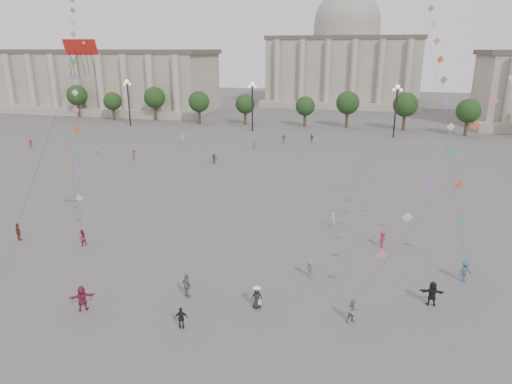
# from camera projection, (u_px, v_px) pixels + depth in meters

# --- Properties ---
(ground) EXTENTS (360.00, 360.00, 0.00)m
(ground) POSITION_uv_depth(u_px,v_px,m) (199.00, 304.00, 32.75)
(ground) COLOR #4E4C49
(ground) RESTS_ON ground
(hall_west) EXTENTS (84.00, 26.22, 17.20)m
(hall_west) POSITION_uv_depth(u_px,v_px,m) (78.00, 80.00, 134.98)
(hall_west) COLOR gray
(hall_west) RESTS_ON ground
(hall_central) EXTENTS (48.30, 34.30, 35.50)m
(hall_central) POSITION_uv_depth(u_px,v_px,m) (345.00, 59.00, 147.63)
(hall_central) COLOR gray
(hall_central) RESTS_ON ground
(tree_row) EXTENTS (137.12, 5.12, 8.00)m
(tree_row) POSITION_uv_depth(u_px,v_px,m) (326.00, 104.00, 103.06)
(tree_row) COLOR #322619
(tree_row) RESTS_ON ground
(lamp_post_far_west) EXTENTS (2.00, 0.90, 10.65)m
(lamp_post_far_west) POSITION_uv_depth(u_px,v_px,m) (128.00, 94.00, 106.00)
(lamp_post_far_west) COLOR #262628
(lamp_post_far_west) RESTS_ON ground
(lamp_post_mid_west) EXTENTS (2.00, 0.90, 10.65)m
(lamp_post_mid_west) POSITION_uv_depth(u_px,v_px,m) (252.00, 97.00, 98.72)
(lamp_post_mid_west) COLOR #262628
(lamp_post_mid_west) RESTS_ON ground
(lamp_post_mid_east) EXTENTS (2.00, 0.90, 10.65)m
(lamp_post_mid_east) POSITION_uv_depth(u_px,v_px,m) (396.00, 101.00, 91.45)
(lamp_post_mid_east) COLOR #262628
(lamp_post_mid_east) RESTS_ON ground
(person_crowd_0) EXTENTS (0.98, 0.96, 1.65)m
(person_crowd_0) POSITION_uv_depth(u_px,v_px,m) (312.00, 138.00, 88.51)
(person_crowd_0) COLOR navy
(person_crowd_0) RESTS_ON ground
(person_crowd_1) EXTENTS (0.91, 0.86, 1.49)m
(person_crowd_1) POSITION_uv_depth(u_px,v_px,m) (97.00, 149.00, 79.19)
(person_crowd_1) COLOR silver
(person_crowd_1) RESTS_ON ground
(person_crowd_2) EXTENTS (1.04, 1.23, 1.66)m
(person_crowd_2) POSITION_uv_depth(u_px,v_px,m) (31.00, 144.00, 83.46)
(person_crowd_2) COLOR maroon
(person_crowd_2) RESTS_ON ground
(person_crowd_3) EXTENTS (1.73, 0.66, 1.83)m
(person_crowd_3) POSITION_uv_depth(u_px,v_px,m) (432.00, 293.00, 32.33)
(person_crowd_3) COLOR black
(person_crowd_3) RESTS_ON ground
(person_crowd_4) EXTENTS (1.42, 1.06, 1.49)m
(person_crowd_4) POSITION_uv_depth(u_px,v_px,m) (254.00, 145.00, 83.04)
(person_crowd_4) COLOR #B8B8B3
(person_crowd_4) RESTS_ON ground
(person_crowd_6) EXTENTS (1.16, 0.96, 1.56)m
(person_crowd_6) POSITION_uv_depth(u_px,v_px,m) (310.00, 269.00, 36.23)
(person_crowd_6) COLOR slate
(person_crowd_6) RESTS_ON ground
(person_crowd_8) EXTENTS (1.03, 1.16, 1.56)m
(person_crowd_8) POSITION_uv_depth(u_px,v_px,m) (383.00, 239.00, 41.83)
(person_crowd_8) COLOR maroon
(person_crowd_8) RESTS_ON ground
(person_crowd_10) EXTENTS (0.47, 0.70, 1.90)m
(person_crowd_10) POSITION_uv_depth(u_px,v_px,m) (182.00, 139.00, 87.49)
(person_crowd_10) COLOR #BBBBB6
(person_crowd_10) RESTS_ON ground
(person_crowd_12) EXTENTS (1.53, 1.07, 1.59)m
(person_crowd_12) POSITION_uv_depth(u_px,v_px,m) (214.00, 158.00, 72.46)
(person_crowd_12) COLOR slate
(person_crowd_12) RESTS_ON ground
(person_crowd_13) EXTENTS (0.63, 0.64, 1.49)m
(person_crowd_13) POSITION_uv_depth(u_px,v_px,m) (333.00, 220.00, 46.65)
(person_crowd_13) COLOR #BBBAB6
(person_crowd_13) RESTS_ON ground
(person_crowd_16) EXTENTS (1.03, 0.55, 1.66)m
(person_crowd_16) POSITION_uv_depth(u_px,v_px,m) (284.00, 138.00, 88.34)
(person_crowd_16) COLOR slate
(person_crowd_16) RESTS_ON ground
(person_crowd_17) EXTENTS (1.09, 1.29, 1.74)m
(person_crowd_17) POSITION_uv_depth(u_px,v_px,m) (134.00, 155.00, 74.55)
(person_crowd_17) COLOR maroon
(person_crowd_17) RESTS_ON ground
(tourist_0) EXTENTS (1.10, 0.85, 1.74)m
(tourist_0) POSITION_uv_depth(u_px,v_px,m) (18.00, 232.00, 43.28)
(tourist_0) COLOR brown
(tourist_0) RESTS_ON ground
(tourist_2) EXTENTS (1.74, 1.40, 1.85)m
(tourist_2) POSITION_uv_depth(u_px,v_px,m) (82.00, 298.00, 31.70)
(tourist_2) COLOR maroon
(tourist_2) RESTS_ON ground
(tourist_3) EXTENTS (1.16, 0.98, 1.86)m
(tourist_3) POSITION_uv_depth(u_px,v_px,m) (187.00, 286.00, 33.37)
(tourist_3) COLOR slate
(tourist_3) RESTS_ON ground
(tourist_4) EXTENTS (0.95, 0.60, 1.51)m
(tourist_4) POSITION_uv_depth(u_px,v_px,m) (181.00, 318.00, 29.67)
(tourist_4) COLOR black
(tourist_4) RESTS_ON ground
(kite_flyer_0) EXTENTS (0.89, 0.95, 1.56)m
(kite_flyer_0) POSITION_uv_depth(u_px,v_px,m) (82.00, 238.00, 42.22)
(kite_flyer_0) COLOR maroon
(kite_flyer_0) RESTS_ON ground
(kite_flyer_1) EXTENTS (1.34, 1.21, 1.80)m
(kite_flyer_1) POSITION_uv_depth(u_px,v_px,m) (465.00, 271.00, 35.58)
(kite_flyer_1) COLOR #345775
(kite_flyer_1) RESTS_ON ground
(kite_flyer_2) EXTENTS (1.00, 0.93, 1.65)m
(kite_flyer_2) POSITION_uv_depth(u_px,v_px,m) (353.00, 311.00, 30.30)
(kite_flyer_2) COLOR slate
(kite_flyer_2) RESTS_ON ground
(hat_person) EXTENTS (0.90, 0.75, 1.69)m
(hat_person) POSITION_uv_depth(u_px,v_px,m) (257.00, 297.00, 32.00)
(hat_person) COLOR black
(hat_person) RESTS_ON ground
(dragon_kite) EXTENTS (7.35, 2.97, 20.83)m
(dragon_kite) POSITION_uv_depth(u_px,v_px,m) (81.00, 60.00, 31.09)
(dragon_kite) COLOR red
(dragon_kite) RESTS_ON ground
(kite_train_west) EXTENTS (26.09, 40.91, 62.99)m
(kite_train_west) POSITION_uv_depth(u_px,v_px,m) (73.00, 5.00, 59.13)
(kite_train_west) COLOR #3F3F3F
(kite_train_west) RESTS_ON ground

